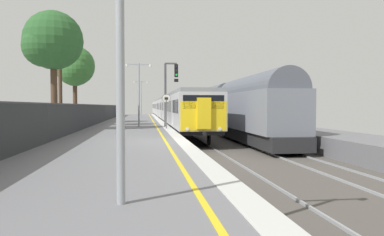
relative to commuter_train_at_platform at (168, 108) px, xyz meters
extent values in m
cube|color=slate|center=(-4.60, -35.96, -1.77)|extent=(6.40, 110.00, 1.00)
cube|color=silver|center=(-1.70, -35.96, -1.26)|extent=(0.60, 110.00, 0.01)
cube|color=yellow|center=(-2.45, -35.96, -1.26)|extent=(0.12, 110.00, 0.01)
cube|color=#4C4742|center=(4.10, -35.96, -2.37)|extent=(11.00, 110.00, 0.20)
cube|color=slate|center=(7.50, -35.96, -1.77)|extent=(3.60, 110.00, 1.00)
cube|color=gray|center=(-0.71, -35.96, -2.23)|extent=(0.07, 110.00, 0.08)
cube|color=gray|center=(0.72, -35.96, -2.23)|extent=(0.07, 110.00, 0.08)
cube|color=gray|center=(3.29, -35.96, -2.23)|extent=(0.07, 110.00, 0.08)
cube|color=gray|center=(4.72, -35.96, -2.23)|extent=(0.07, 110.00, 0.08)
cube|color=#B7B7BC|center=(0.00, -21.32, 0.00)|extent=(2.80, 20.79, 2.30)
cube|color=black|center=(0.00, -21.32, -1.27)|extent=(2.64, 20.19, 0.25)
cube|color=gray|center=(0.00, -21.32, 1.27)|extent=(2.68, 20.79, 0.24)
cube|color=black|center=(-1.41, -21.32, 0.30)|extent=(0.02, 19.19, 0.84)
cube|color=silver|center=(-1.41, -26.52, -0.10)|extent=(0.03, 1.10, 1.90)
cube|color=silver|center=(-1.41, -16.13, -0.10)|extent=(0.03, 1.10, 1.90)
cylinder|color=black|center=(-0.78, -29.12, -1.77)|extent=(0.12, 0.84, 0.84)
cylinder|color=black|center=(0.78, -29.12, -1.77)|extent=(0.12, 0.84, 0.84)
cylinder|color=black|center=(-0.78, -13.53, -1.77)|extent=(0.12, 0.84, 0.84)
cylinder|color=black|center=(0.78, -13.53, -1.77)|extent=(0.12, 0.84, 0.84)
cube|color=#B7B7BC|center=(0.00, 0.06, 0.00)|extent=(2.80, 20.79, 2.30)
cube|color=black|center=(0.00, 0.06, -1.27)|extent=(2.64, 20.19, 0.25)
cube|color=gray|center=(0.00, 0.06, 1.27)|extent=(2.68, 20.79, 0.24)
cube|color=black|center=(-1.41, 0.06, 0.30)|extent=(0.02, 19.19, 0.84)
cube|color=silver|center=(-1.41, -5.13, -0.10)|extent=(0.03, 1.10, 1.90)
cube|color=silver|center=(-1.41, 5.26, -0.10)|extent=(0.03, 1.10, 1.90)
cylinder|color=black|center=(-0.78, -7.73, -1.77)|extent=(0.12, 0.84, 0.84)
cylinder|color=black|center=(0.78, -7.73, -1.77)|extent=(0.12, 0.84, 0.84)
cylinder|color=black|center=(-0.78, 7.86, -1.77)|extent=(0.12, 0.84, 0.84)
cylinder|color=black|center=(0.78, 7.86, -1.77)|extent=(0.12, 0.84, 0.84)
cube|color=#B7B7BC|center=(0.00, 21.45, 0.00)|extent=(2.80, 20.79, 2.30)
cube|color=black|center=(0.00, 21.45, -1.27)|extent=(2.64, 20.19, 0.25)
cube|color=gray|center=(0.00, 21.45, 1.27)|extent=(2.68, 20.79, 0.24)
cube|color=black|center=(-1.41, 21.45, 0.30)|extent=(0.02, 19.19, 0.84)
cube|color=silver|center=(-1.41, 16.25, -0.10)|extent=(0.03, 1.10, 1.90)
cube|color=silver|center=(-1.41, 26.65, -0.10)|extent=(0.03, 1.10, 1.90)
cylinder|color=black|center=(-0.78, 13.66, -1.77)|extent=(0.12, 0.84, 0.84)
cylinder|color=black|center=(0.78, 13.66, -1.77)|extent=(0.12, 0.84, 0.84)
cylinder|color=black|center=(-0.78, 29.24, -1.77)|extent=(0.12, 0.84, 0.84)
cylinder|color=black|center=(0.78, 29.24, -1.77)|extent=(0.12, 0.84, 0.84)
cube|color=yellow|center=(0.00, -31.68, -0.25)|extent=(2.70, 0.10, 1.70)
cube|color=black|center=(0.00, -31.69, 0.55)|extent=(2.40, 0.08, 0.80)
cube|color=yellow|center=(0.00, -31.82, -0.10)|extent=(0.80, 0.24, 1.80)
cylinder|color=white|center=(-0.95, -31.74, -1.00)|extent=(0.18, 0.06, 0.18)
cylinder|color=white|center=(0.95, -31.74, -1.00)|extent=(0.18, 0.06, 0.18)
cylinder|color=black|center=(0.00, -31.97, -1.25)|extent=(0.20, 0.35, 0.20)
cube|color=black|center=(0.00, 0.06, 1.52)|extent=(0.60, 0.90, 0.20)
cube|color=#232326|center=(4.00, -28.65, -1.64)|extent=(2.30, 13.07, 0.79)
cube|color=slate|center=(4.00, -28.65, -0.01)|extent=(2.60, 12.27, 2.47)
cylinder|color=#515660|center=(4.00, -28.65, 1.22)|extent=(2.39, 11.87, 2.39)
cylinder|color=black|center=(3.22, -33.19, -1.77)|extent=(0.12, 0.84, 0.84)
cylinder|color=black|center=(4.78, -33.19, -1.77)|extent=(0.12, 0.84, 0.84)
cylinder|color=black|center=(3.22, -24.12, -1.77)|extent=(0.12, 0.84, 0.84)
cylinder|color=black|center=(4.78, -24.12, -1.77)|extent=(0.12, 0.84, 0.84)
cube|color=#232326|center=(4.00, -14.78, -1.64)|extent=(2.30, 13.07, 0.79)
cube|color=slate|center=(4.00, -14.78, -0.01)|extent=(2.60, 12.27, 2.47)
cylinder|color=#515660|center=(4.00, -14.78, 1.22)|extent=(2.39, 11.87, 2.39)
cylinder|color=black|center=(3.22, -19.32, -1.77)|extent=(0.12, 0.84, 0.84)
cylinder|color=black|center=(4.78, -19.32, -1.77)|extent=(0.12, 0.84, 0.84)
cylinder|color=black|center=(3.22, -10.25, -1.77)|extent=(0.12, 0.84, 0.84)
cylinder|color=black|center=(4.78, -10.25, -1.77)|extent=(0.12, 0.84, 0.84)
cylinder|color=#47474C|center=(-1.75, -24.12, 1.17)|extent=(0.18, 0.18, 4.88)
cube|color=#47474C|center=(-1.30, -24.12, 3.62)|extent=(0.90, 0.12, 0.12)
cube|color=black|center=(-0.90, -24.12, 3.07)|extent=(0.28, 0.20, 1.00)
cylinder|color=black|center=(-0.90, -24.24, 3.39)|extent=(0.16, 0.04, 0.16)
cylinder|color=black|center=(-0.90, -24.24, 3.07)|extent=(0.16, 0.04, 0.16)
cylinder|color=#19D83F|center=(-0.90, -24.24, 2.75)|extent=(0.16, 0.04, 0.16)
cube|color=black|center=(-0.90, -24.12, 2.32)|extent=(0.32, 0.16, 0.24)
cylinder|color=#59595B|center=(-1.85, -26.90, -0.24)|extent=(0.08, 0.08, 2.06)
cylinder|color=black|center=(-1.85, -26.90, 0.85)|extent=(0.59, 0.02, 0.59)
cylinder|color=silver|center=(-1.85, -26.91, 0.85)|extent=(0.56, 0.02, 0.56)
cube|color=black|center=(-1.85, -26.93, 0.85)|extent=(0.24, 0.01, 0.18)
cylinder|color=#93999E|center=(-3.78, -46.30, 1.55)|extent=(0.14, 0.14, 5.64)
cylinder|color=#93999E|center=(-3.78, -23.86, 1.19)|extent=(0.14, 0.14, 4.90)
cube|color=#93999E|center=(-3.33, -23.86, 3.54)|extent=(0.90, 0.08, 0.08)
cylinder|color=silver|center=(-2.88, -23.86, 3.46)|extent=(0.20, 0.20, 0.18)
cube|color=#93999E|center=(-4.23, -23.86, 3.54)|extent=(0.90, 0.08, 0.08)
cylinder|color=silver|center=(-4.68, -23.86, 3.46)|extent=(0.20, 0.20, 0.18)
cylinder|color=#93999E|center=(-3.78, -1.43, 1.26)|extent=(0.14, 0.14, 5.06)
cube|color=#93999E|center=(-3.33, -1.43, 3.70)|extent=(0.90, 0.08, 0.08)
cylinder|color=silver|center=(-2.88, -1.43, 3.62)|extent=(0.20, 0.20, 0.18)
cube|color=#93999E|center=(-4.23, -1.43, 3.70)|extent=(0.90, 0.08, 0.08)
cylinder|color=silver|center=(-4.68, -1.43, 3.62)|extent=(0.20, 0.20, 0.18)
cube|color=#282B2D|center=(-7.55, -35.96, -0.42)|extent=(0.03, 99.00, 1.70)
cube|color=#38383D|center=(-7.55, -35.96, 0.43)|extent=(0.06, 99.00, 0.06)
cylinder|color=#38383D|center=(-7.55, -35.96, -0.42)|extent=(0.07, 0.07, 1.70)
cylinder|color=#38383D|center=(-7.55, -24.27, -0.42)|extent=(0.07, 0.07, 1.70)
cylinder|color=#38383D|center=(-7.55, -12.58, -0.42)|extent=(0.07, 0.07, 1.70)
cylinder|color=#38383D|center=(-7.55, -0.90, -0.42)|extent=(0.07, 0.07, 1.70)
cylinder|color=#38383D|center=(-7.55, 10.79, -0.42)|extent=(0.07, 0.07, 1.70)
cylinder|color=#473323|center=(-9.14, -27.91, 1.12)|extent=(0.42, 0.42, 4.78)
sphere|color=#285628|center=(-9.14, -27.91, 4.54)|extent=(3.75, 3.75, 3.75)
sphere|color=#285628|center=(-9.62, -28.41, 4.07)|extent=(2.61, 2.61, 2.61)
cylinder|color=#473323|center=(-9.71, -23.50, 1.56)|extent=(0.28, 0.28, 5.65)
sphere|color=#33662D|center=(-9.71, -23.50, 5.20)|extent=(2.97, 2.97, 2.97)
sphere|color=#33662D|center=(-9.50, -23.40, 4.83)|extent=(2.07, 2.07, 2.07)
cylinder|color=#473323|center=(-9.80, -17.08, 0.90)|extent=(0.40, 0.40, 4.34)
sphere|color=#33662D|center=(-9.80, -17.08, 4.09)|extent=(3.71, 3.71, 3.71)
sphere|color=#33662D|center=(-9.69, -17.66, 3.63)|extent=(2.93, 2.93, 2.93)
camera|label=1|loc=(-3.41, -52.21, 0.32)|focal=33.87mm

